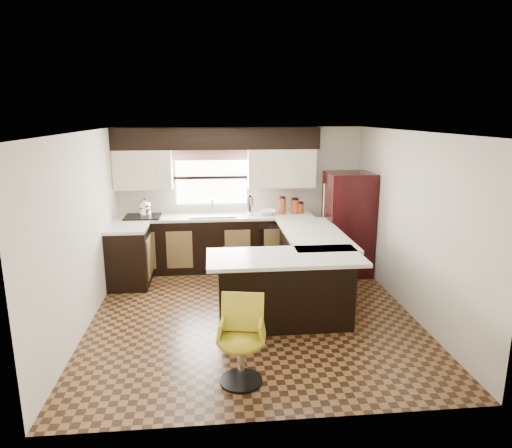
{
  "coord_description": "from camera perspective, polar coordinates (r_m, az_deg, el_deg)",
  "views": [
    {
      "loc": [
        -0.52,
        -5.64,
        2.61
      ],
      "look_at": [
        0.09,
        0.45,
        1.13
      ],
      "focal_mm": 32.0,
      "sensor_mm": 36.0,
      "label": 1
    }
  ],
  "objects": [
    {
      "name": "valance",
      "position": [
        7.8,
        -5.64,
        8.6
      ],
      "size": [
        1.3,
        0.06,
        0.18
      ],
      "primitive_type": "cube",
      "color": "#D19B93",
      "rests_on": "wall_back"
    },
    {
      "name": "upper_cab_left",
      "position": [
        7.79,
        -13.92,
        6.63
      ],
      "size": [
        0.94,
        0.35,
        0.64
      ],
      "primitive_type": "cube",
      "color": "beige",
      "rests_on": "wall_back"
    },
    {
      "name": "canister_small",
      "position": [
        7.87,
        5.55,
        1.95
      ],
      "size": [
        0.12,
        0.12,
        0.17
      ],
      "primitive_type": "cylinder",
      "color": "#913A1A",
      "rests_on": "counter_back"
    },
    {
      "name": "cooktop",
      "position": [
        7.78,
        -13.96,
        0.91
      ],
      "size": [
        0.58,
        0.5,
        0.02
      ],
      "primitive_type": "cube",
      "color": "black",
      "rests_on": "counter_back"
    },
    {
      "name": "wall_right",
      "position": [
        6.37,
        18.69,
        0.08
      ],
      "size": [
        0.0,
        4.4,
        4.4
      ],
      "primitive_type": "plane",
      "rotation": [
        1.57,
        0.0,
        -1.57
      ],
      "color": "beige",
      "rests_on": "floor"
    },
    {
      "name": "wall_left",
      "position": [
        6.02,
        -20.78,
        -0.86
      ],
      "size": [
        0.0,
        4.4,
        4.4
      ],
      "primitive_type": "plane",
      "rotation": [
        1.57,
        0.0,
        1.57
      ],
      "color": "beige",
      "rests_on": "floor"
    },
    {
      "name": "counter_pen_long",
      "position": [
        6.65,
        7.22,
        -1.22
      ],
      "size": [
        0.84,
        1.95,
        0.04
      ],
      "primitive_type": "cube",
      "color": "silver",
      "rests_on": "peninsula_long"
    },
    {
      "name": "sink",
      "position": [
        7.7,
        -5.46,
        1.14
      ],
      "size": [
        0.75,
        0.45,
        0.03
      ],
      "primitive_type": "cube",
      "color": "#B2B2B7",
      "rests_on": "counter_back"
    },
    {
      "name": "percolator",
      "position": [
        7.71,
        -0.79,
        2.28
      ],
      "size": [
        0.13,
        0.13,
        0.31
      ],
      "primitive_type": "cylinder",
      "color": "silver",
      "rests_on": "counter_back"
    },
    {
      "name": "canister_med",
      "position": [
        7.84,
        4.87,
        2.18
      ],
      "size": [
        0.14,
        0.14,
        0.24
      ],
      "primitive_type": "cylinder",
      "color": "#913A1A",
      "rests_on": "counter_back"
    },
    {
      "name": "bar_chair",
      "position": [
        4.61,
        -1.91,
        -14.55
      ],
      "size": [
        0.54,
        0.54,
        0.88
      ],
      "primitive_type": null,
      "rotation": [
        0.0,
        0.0,
        -0.18
      ],
      "color": "gold",
      "rests_on": "floor"
    },
    {
      "name": "peninsula_long",
      "position": [
        6.77,
        6.69,
        -5.1
      ],
      "size": [
        0.6,
        1.95,
        0.9
      ],
      "primitive_type": "cube",
      "color": "black",
      "rests_on": "floor"
    },
    {
      "name": "dishwasher",
      "position": [
        7.65,
        2.54,
        -2.99
      ],
      "size": [
        0.58,
        0.03,
        0.78
      ],
      "primitive_type": "cube",
      "color": "black",
      "rests_on": "floor"
    },
    {
      "name": "wall_back",
      "position": [
        7.98,
        -1.92,
        3.4
      ],
      "size": [
        4.4,
        0.0,
        4.4
      ],
      "primitive_type": "plane",
      "rotation": [
        1.57,
        0.0,
        0.0
      ],
      "color": "beige",
      "rests_on": "floor"
    },
    {
      "name": "kettle",
      "position": [
        7.74,
        -13.72,
        2.07
      ],
      "size": [
        0.22,
        0.22,
        0.29
      ],
      "primitive_type": null,
      "color": "silver",
      "rests_on": "cooktop"
    },
    {
      "name": "refrigerator",
      "position": [
        7.66,
        11.4,
        0.02
      ],
      "size": [
        0.73,
        0.7,
        1.7
      ],
      "primitive_type": "cube",
      "color": "black",
      "rests_on": "floor"
    },
    {
      "name": "counter_back",
      "position": [
        7.72,
        -5.09,
        0.91
      ],
      "size": [
        3.3,
        0.6,
        0.04
      ],
      "primitive_type": "cube",
      "color": "silver",
      "rests_on": "base_cab_back"
    },
    {
      "name": "canister_large",
      "position": [
        7.8,
        3.3,
        2.25
      ],
      "size": [
        0.12,
        0.12,
        0.27
      ],
      "primitive_type": "cylinder",
      "color": "#913A1A",
      "rests_on": "counter_back"
    },
    {
      "name": "soffit",
      "position": [
        7.67,
        -4.93,
        10.63
      ],
      "size": [
        3.4,
        0.35,
        0.36
      ],
      "primitive_type": "cube",
      "color": "black",
      "rests_on": "wall_back"
    },
    {
      "name": "floor",
      "position": [
        6.23,
        -0.44,
        -11.17
      ],
      "size": [
        4.4,
        4.4,
        0.0
      ],
      "primitive_type": "plane",
      "color": "#49301A",
      "rests_on": "ground"
    },
    {
      "name": "wall_front",
      "position": [
        3.75,
        2.69,
        -8.52
      ],
      "size": [
        4.4,
        0.0,
        4.4
      ],
      "primitive_type": "plane",
      "rotation": [
        -1.57,
        0.0,
        0.0
      ],
      "color": "beige",
      "rests_on": "floor"
    },
    {
      "name": "counter_pen_return",
      "position": [
        5.53,
        3.65,
        -4.2
      ],
      "size": [
        1.89,
        0.84,
        0.04
      ],
      "primitive_type": "cube",
      "color": "silver",
      "rests_on": "peninsula_return"
    },
    {
      "name": "base_cab_back",
      "position": [
        7.84,
        -5.02,
        -2.46
      ],
      "size": [
        3.3,
        0.6,
        0.9
      ],
      "primitive_type": "cube",
      "color": "black",
      "rests_on": "floor"
    },
    {
      "name": "upper_cab_right",
      "position": [
        7.81,
        3.16,
        7.02
      ],
      "size": [
        1.14,
        0.35,
        0.64
      ],
      "primitive_type": "cube",
      "color": "beige",
      "rests_on": "wall_back"
    },
    {
      "name": "counter_left",
      "position": [
        7.2,
        -15.81,
        -0.48
      ],
      "size": [
        0.6,
        0.7,
        0.04
      ],
      "primitive_type": "cube",
      "color": "silver",
      "rests_on": "base_cab_left"
    },
    {
      "name": "ceiling",
      "position": [
        5.66,
        -0.48,
        11.46
      ],
      "size": [
        4.4,
        4.4,
        0.0
      ],
      "primitive_type": "plane",
      "rotation": [
        3.14,
        0.0,
        0.0
      ],
      "color": "silver",
      "rests_on": "wall_back"
    },
    {
      "name": "peninsula_return",
      "position": [
        5.78,
        3.63,
        -8.39
      ],
      "size": [
        1.65,
        0.6,
        0.9
      ],
      "primitive_type": "cube",
      "color": "black",
      "rests_on": "floor"
    },
    {
      "name": "base_cab_left",
      "position": [
        7.33,
        -15.57,
        -4.07
      ],
      "size": [
        0.6,
        0.7,
        0.9
      ],
      "primitive_type": "cube",
      "color": "black",
      "rests_on": "floor"
    },
    {
      "name": "mixing_bowl",
      "position": [
        7.77,
        1.39,
        1.49
      ],
      "size": [
        0.34,
        0.34,
        0.07
      ],
      "primitive_type": "imported",
      "rotation": [
        0.0,
        0.0,
        -0.14
      ],
      "color": "white",
      "rests_on": "counter_back"
    },
    {
      "name": "window_pane",
      "position": [
        7.89,
        -5.58,
        5.8
      ],
      "size": [
        1.2,
        0.02,
        0.9
      ],
      "primitive_type": "cube",
      "color": "white",
      "rests_on": "wall_back"
    }
  ]
}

